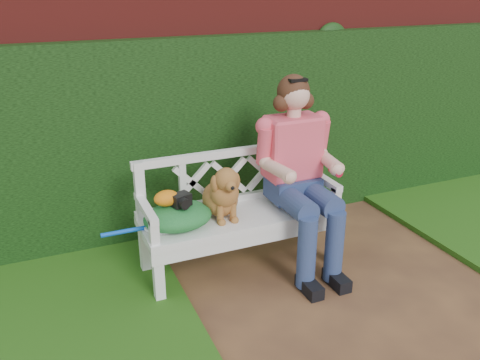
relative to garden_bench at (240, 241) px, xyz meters
name	(u,v)px	position (x,y,z in m)	size (l,w,h in m)	color
ground	(370,315)	(0.58, -0.90, -0.24)	(60.00, 60.00, 0.00)	#462C1E
brick_wall	(255,98)	(0.58, 1.00, 0.86)	(10.00, 0.30, 2.20)	maroon
ivy_hedge	(265,131)	(0.58, 0.78, 0.61)	(10.00, 0.18, 1.70)	#23551B
garden_bench	(240,241)	(0.00, 0.00, 0.00)	(1.58, 0.60, 0.48)	white
seated_woman	(295,172)	(0.45, -0.02, 0.51)	(0.63, 0.85, 1.50)	#FA5E87
dog	(221,190)	(-0.15, 0.01, 0.45)	(0.28, 0.38, 0.42)	#B2692F
tennis_racket	(164,224)	(-0.59, 0.01, 0.26)	(0.68, 0.29, 0.03)	silver
green_bag	(178,216)	(-0.49, -0.03, 0.32)	(0.49, 0.38, 0.17)	#276729
camera_item	(181,200)	(-0.47, -0.04, 0.45)	(0.13, 0.10, 0.09)	black
baseball_glove	(167,198)	(-0.56, -0.01, 0.46)	(0.18, 0.13, 0.11)	orange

